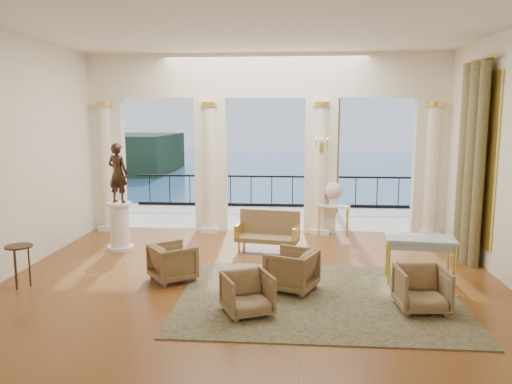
# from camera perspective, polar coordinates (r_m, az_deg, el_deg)

# --- Properties ---
(floor) EXTENTS (9.00, 9.00, 0.00)m
(floor) POSITION_cam_1_polar(r_m,az_deg,el_deg) (9.33, -0.39, -9.85)
(floor) COLOR #441D0D
(floor) RESTS_ON ground
(room_walls) EXTENTS (9.00, 9.00, 9.00)m
(room_walls) POSITION_cam_1_polar(r_m,az_deg,el_deg) (7.73, -1.12, 8.04)
(room_walls) COLOR white
(room_walls) RESTS_ON ground
(arcade) EXTENTS (9.00, 0.56, 4.50)m
(arcade) POSITION_cam_1_polar(r_m,az_deg,el_deg) (12.66, 1.08, 6.96)
(arcade) COLOR white
(arcade) RESTS_ON ground
(terrace) EXTENTS (10.00, 3.60, 0.10)m
(terrace) POSITION_cam_1_polar(r_m,az_deg,el_deg) (14.94, 1.51, -2.95)
(terrace) COLOR #A9A18C
(terrace) RESTS_ON ground
(balustrade) EXTENTS (9.00, 0.06, 1.03)m
(balustrade) POSITION_cam_1_polar(r_m,az_deg,el_deg) (16.43, 1.81, -0.26)
(balustrade) COLOR black
(balustrade) RESTS_ON terrace
(palm_tree) EXTENTS (2.00, 2.00, 4.50)m
(palm_tree) POSITION_cam_1_polar(r_m,az_deg,el_deg) (15.50, 9.32, 12.75)
(palm_tree) COLOR #4C3823
(palm_tree) RESTS_ON terrace
(headland) EXTENTS (22.00, 18.00, 6.00)m
(headland) POSITION_cam_1_polar(r_m,az_deg,el_deg) (84.81, -16.83, 4.31)
(headland) COLOR black
(headland) RESTS_ON sea
(sea) EXTENTS (160.00, 160.00, 0.00)m
(sea) POSITION_cam_1_polar(r_m,az_deg,el_deg) (69.39, 3.84, 1.27)
(sea) COLOR #255495
(sea) RESTS_ON ground
(curtain) EXTENTS (0.33, 1.40, 4.09)m
(curtain) POSITION_cam_1_polar(r_m,az_deg,el_deg) (10.94, 23.33, 3.02)
(curtain) COLOR brown
(curtain) RESTS_ON ground
(window_frame) EXTENTS (0.04, 1.60, 3.40)m
(window_frame) POSITION_cam_1_polar(r_m,az_deg,el_deg) (10.99, 24.28, 3.41)
(window_frame) COLOR gold
(window_frame) RESTS_ON room_walls
(wall_sconce) EXTENTS (0.30, 0.11, 0.33)m
(wall_sconce) POSITION_cam_1_polar(r_m,az_deg,el_deg) (12.35, 7.51, 5.20)
(wall_sconce) COLOR gold
(wall_sconce) RESTS_ON arcade
(rug) EXTENTS (4.54, 3.53, 0.02)m
(rug) POSITION_cam_1_polar(r_m,az_deg,el_deg) (8.47, 7.15, -11.81)
(rug) COLOR #272D18
(rug) RESTS_ON ground
(armchair_a) EXTENTS (0.89, 0.87, 0.70)m
(armchair_a) POSITION_cam_1_polar(r_m,az_deg,el_deg) (7.64, -0.99, -11.33)
(armchair_a) COLOR #4A3C1F
(armchair_a) RESTS_ON ground
(armchair_b) EXTENTS (0.78, 0.74, 0.75)m
(armchair_b) POSITION_cam_1_polar(r_m,az_deg,el_deg) (8.16, 18.42, -10.27)
(armchair_b) COLOR #4A3C1F
(armchair_b) RESTS_ON ground
(armchair_c) EXTENTS (0.95, 0.97, 0.78)m
(armchair_c) POSITION_cam_1_polar(r_m,az_deg,el_deg) (8.63, 4.10, -8.68)
(armchair_c) COLOR #4A3C1F
(armchair_c) RESTS_ON ground
(armchair_d) EXTENTS (0.98, 0.98, 0.74)m
(armchair_d) POSITION_cam_1_polar(r_m,az_deg,el_deg) (9.25, -9.49, -7.73)
(armchair_d) COLOR #4A3C1F
(armchair_d) RESTS_ON ground
(settee) EXTENTS (1.43, 0.79, 0.90)m
(settee) POSITION_cam_1_polar(r_m,az_deg,el_deg) (11.02, 1.39, -4.54)
(settee) COLOR #4A3C1F
(settee) RESTS_ON ground
(game_table) EXTENTS (1.26, 0.78, 0.82)m
(game_table) POSITION_cam_1_polar(r_m,az_deg,el_deg) (9.41, 18.25, -5.46)
(game_table) COLOR #91A4B4
(game_table) RESTS_ON ground
(pedestal) EXTENTS (0.58, 0.58, 1.07)m
(pedestal) POSITION_cam_1_polar(r_m,az_deg,el_deg) (11.56, -15.28, -3.87)
(pedestal) COLOR silver
(pedestal) RESTS_ON ground
(statue) EXTENTS (0.55, 0.45, 1.31)m
(statue) POSITION_cam_1_polar(r_m,az_deg,el_deg) (11.36, -15.52, 2.10)
(statue) COLOR black
(statue) RESTS_ON pedestal
(console_table) EXTENTS (0.86, 0.56, 0.76)m
(console_table) POSITION_cam_1_polar(r_m,az_deg,el_deg) (12.61, 8.81, -2.07)
(console_table) COLOR silver
(console_table) RESTS_ON ground
(urn) EXTENTS (0.43, 0.43, 0.57)m
(urn) POSITION_cam_1_polar(r_m,az_deg,el_deg) (12.54, 8.86, -0.01)
(urn) COLOR white
(urn) RESTS_ON console_table
(side_table) EXTENTS (0.46, 0.46, 0.75)m
(side_table) POSITION_cam_1_polar(r_m,az_deg,el_deg) (9.62, -25.46, -6.16)
(side_table) COLOR black
(side_table) RESTS_ON ground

